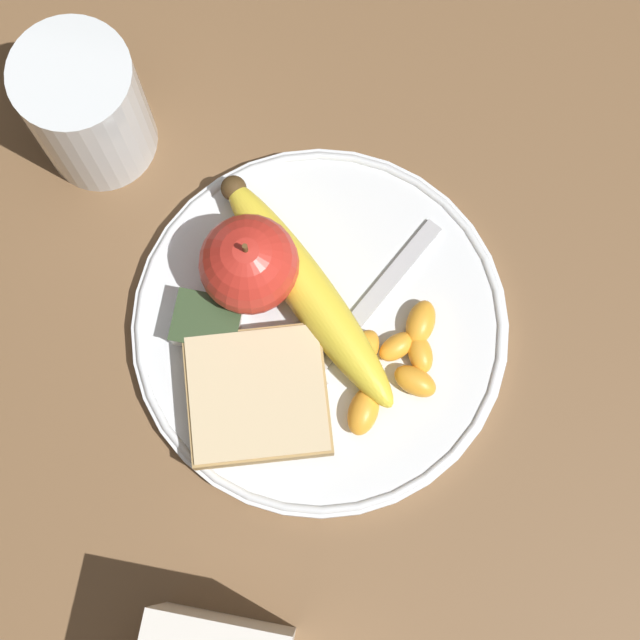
{
  "coord_description": "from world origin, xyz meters",
  "views": [
    {
      "loc": [
        0.03,
        -0.16,
        0.75
      ],
      "look_at": [
        0.0,
        0.0,
        0.03
      ],
      "focal_mm": 60.0,
      "sensor_mm": 36.0,
      "label": 1
    }
  ],
  "objects_px": {
    "plate": "(320,328)",
    "bread_slice": "(258,396)",
    "juice_glass": "(88,110)",
    "apple": "(249,264)",
    "fork": "(333,349)",
    "jam_packet": "(208,323)",
    "banana": "(306,289)"
  },
  "relations": [
    {
      "from": "plate",
      "to": "bread_slice",
      "type": "bearing_deg",
      "value": -118.96
    },
    {
      "from": "jam_packet",
      "to": "banana",
      "type": "bearing_deg",
      "value": 29.27
    },
    {
      "from": "apple",
      "to": "fork",
      "type": "height_order",
      "value": "apple"
    },
    {
      "from": "plate",
      "to": "jam_packet",
      "type": "xyz_separation_m",
      "value": [
        -0.08,
        -0.01,
        0.01
      ]
    },
    {
      "from": "plate",
      "to": "jam_packet",
      "type": "bearing_deg",
      "value": -169.19
    },
    {
      "from": "banana",
      "to": "fork",
      "type": "distance_m",
      "value": 0.05
    },
    {
      "from": "plate",
      "to": "apple",
      "type": "relative_size",
      "value": 3.42
    },
    {
      "from": "apple",
      "to": "fork",
      "type": "relative_size",
      "value": 0.43
    },
    {
      "from": "banana",
      "to": "bread_slice",
      "type": "bearing_deg",
      "value": -103.15
    },
    {
      "from": "fork",
      "to": "apple",
      "type": "bearing_deg",
      "value": -93.02
    },
    {
      "from": "jam_packet",
      "to": "fork",
      "type": "bearing_deg",
      "value": 0.14
    },
    {
      "from": "fork",
      "to": "jam_packet",
      "type": "xyz_separation_m",
      "value": [
        -0.09,
        -0.0,
        0.01
      ]
    },
    {
      "from": "juice_glass",
      "to": "apple",
      "type": "distance_m",
      "value": 0.16
    },
    {
      "from": "bread_slice",
      "to": "plate",
      "type": "bearing_deg",
      "value": 61.04
    },
    {
      "from": "fork",
      "to": "juice_glass",
      "type": "bearing_deg",
      "value": -94.32
    },
    {
      "from": "juice_glass",
      "to": "bread_slice",
      "type": "bearing_deg",
      "value": -47.83
    },
    {
      "from": "banana",
      "to": "fork",
      "type": "bearing_deg",
      "value": -53.66
    },
    {
      "from": "bread_slice",
      "to": "fork",
      "type": "height_order",
      "value": "bread_slice"
    },
    {
      "from": "juice_glass",
      "to": "apple",
      "type": "bearing_deg",
      "value": -33.19
    },
    {
      "from": "apple",
      "to": "banana",
      "type": "height_order",
      "value": "apple"
    },
    {
      "from": "plate",
      "to": "jam_packet",
      "type": "height_order",
      "value": "jam_packet"
    },
    {
      "from": "apple",
      "to": "jam_packet",
      "type": "bearing_deg",
      "value": -119.21
    },
    {
      "from": "apple",
      "to": "banana",
      "type": "relative_size",
      "value": 0.47
    },
    {
      "from": "plate",
      "to": "fork",
      "type": "xyz_separation_m",
      "value": [
        0.01,
        -0.01,
        0.01
      ]
    },
    {
      "from": "plate",
      "to": "jam_packet",
      "type": "relative_size",
      "value": 5.77
    },
    {
      "from": "bread_slice",
      "to": "apple",
      "type": "bearing_deg",
      "value": 104.65
    },
    {
      "from": "banana",
      "to": "jam_packet",
      "type": "xyz_separation_m",
      "value": [
        -0.06,
        -0.04,
        -0.01
      ]
    },
    {
      "from": "juice_glass",
      "to": "fork",
      "type": "height_order",
      "value": "juice_glass"
    },
    {
      "from": "bread_slice",
      "to": "fork",
      "type": "relative_size",
      "value": 0.64
    },
    {
      "from": "fork",
      "to": "jam_packet",
      "type": "distance_m",
      "value": 0.09
    },
    {
      "from": "fork",
      "to": "bread_slice",
      "type": "bearing_deg",
      "value": -17.04
    },
    {
      "from": "banana",
      "to": "bread_slice",
      "type": "xyz_separation_m",
      "value": [
        -0.02,
        -0.08,
        -0.01
      ]
    }
  ]
}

